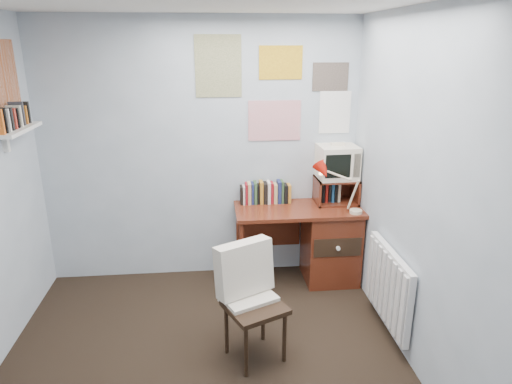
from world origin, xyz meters
TOP-DOWN VIEW (x-y plane):
  - back_wall at (0.00, 1.75)m, footprint 3.00×0.02m
  - right_wall at (1.50, 0.00)m, footprint 0.02×3.50m
  - desk at (1.17, 1.48)m, footprint 1.20×0.55m
  - desk_chair at (0.37, 0.34)m, footprint 0.57×0.56m
  - desk_lamp at (1.40, 1.29)m, footprint 0.31×0.27m
  - tv_riser at (1.29, 1.59)m, footprint 0.40×0.30m
  - crt_tv at (1.29, 1.61)m, footprint 0.38×0.35m
  - book_row at (0.66, 1.66)m, footprint 0.60×0.14m
  - radiator at (1.46, 0.55)m, footprint 0.09×0.80m
  - wall_shelf at (-1.40, 1.10)m, footprint 0.20×0.62m
  - posters_back at (0.70, 1.74)m, footprint 1.20×0.01m

SIDE VIEW (x-z plane):
  - desk at x=1.17m, z-range 0.03..0.79m
  - radiator at x=1.46m, z-range 0.12..0.72m
  - desk_chair at x=0.37m, z-range 0.00..0.85m
  - book_row at x=0.66m, z-range 0.76..0.98m
  - tv_riser at x=1.29m, z-range 0.76..1.01m
  - desk_lamp at x=1.40m, z-range 0.76..1.17m
  - crt_tv at x=1.29m, z-range 1.01..1.36m
  - back_wall at x=0.00m, z-range 0.00..2.50m
  - right_wall at x=1.50m, z-range 0.00..2.50m
  - wall_shelf at x=-1.40m, z-range 1.50..1.74m
  - posters_back at x=0.70m, z-range 1.40..2.30m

